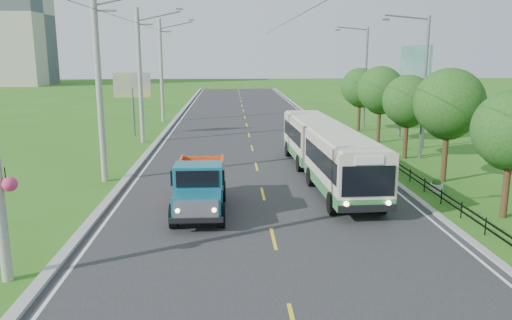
{
  "coord_description": "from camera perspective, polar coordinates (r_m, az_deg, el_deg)",
  "views": [
    {
      "loc": [
        -1.54,
        -17.32,
        6.7
      ],
      "look_at": [
        -0.38,
        5.1,
        1.9
      ],
      "focal_mm": 35.0,
      "sensor_mm": 36.0,
      "label": 1
    }
  ],
  "objects": [
    {
      "name": "planter_near",
      "position": [
        26.22,
        19.92,
        -2.83
      ],
      "size": [
        0.64,
        0.64,
        0.67
      ],
      "color": "silver",
      "rests_on": "ground"
    },
    {
      "name": "tree_second",
      "position": [
        22.77,
        27.14,
        2.71
      ],
      "size": [
        3.18,
        3.26,
        5.3
      ],
      "color": "#382314",
      "rests_on": "ground"
    },
    {
      "name": "billboard_left",
      "position": [
        42.17,
        -13.96,
        7.87
      ],
      "size": [
        3.0,
        0.2,
        5.2
      ],
      "color": "slate",
      "rests_on": "ground"
    },
    {
      "name": "bus",
      "position": [
        27.09,
        8.0,
        1.36
      ],
      "size": [
        2.97,
        14.9,
        2.86
      ],
      "rotation": [
        0.0,
        0.0,
        0.04
      ],
      "color": "#327E3C",
      "rests_on": "ground"
    },
    {
      "name": "tree_back",
      "position": [
        45.03,
        11.83,
        7.94
      ],
      "size": [
        3.3,
        3.36,
        5.5
      ],
      "color": "#382314",
      "rests_on": "ground"
    },
    {
      "name": "planter_mid",
      "position": [
        33.54,
        14.7,
        0.64
      ],
      "size": [
        0.64,
        0.64,
        0.67
      ],
      "color": "silver",
      "rests_on": "ground"
    },
    {
      "name": "dump_truck",
      "position": [
        21.35,
        -6.45,
        -2.65
      ],
      "size": [
        2.19,
        5.5,
        2.3
      ],
      "rotation": [
        0.0,
        0.0,
        0.0
      ],
      "color": "#14637C",
      "rests_on": "ground"
    },
    {
      "name": "planter_far",
      "position": [
        41.11,
        11.38,
        2.86
      ],
      "size": [
        0.64,
        0.64,
        0.67
      ],
      "color": "silver",
      "rests_on": "ground"
    },
    {
      "name": "pole_mid",
      "position": [
        38.94,
        -13.07,
        9.4
      ],
      "size": [
        3.51,
        0.32,
        10.0
      ],
      "color": "gray",
      "rests_on": "ground"
    },
    {
      "name": "tree_third",
      "position": [
        28.03,
        21.16,
        5.71
      ],
      "size": [
        3.6,
        3.62,
        6.0
      ],
      "color": "#382314",
      "rests_on": "ground"
    },
    {
      "name": "tree_fifth",
      "position": [
        39.26,
        14.05,
        7.56
      ],
      "size": [
        3.48,
        3.52,
        5.8
      ],
      "color": "#382314",
      "rests_on": "ground"
    },
    {
      "name": "pole_near",
      "position": [
        27.21,
        -17.43,
        8.14
      ],
      "size": [
        3.51,
        0.32,
        10.0
      ],
      "color": "gray",
      "rests_on": "ground"
    },
    {
      "name": "streetlight_mid",
      "position": [
        33.65,
        18.48,
        8.4
      ],
      "size": [
        3.02,
        0.2,
        9.07
      ],
      "color": "slate",
      "rests_on": "ground"
    },
    {
      "name": "edge_line_right",
      "position": [
        38.79,
        9.29,
        2.0
      ],
      "size": [
        0.12,
        120.0,
        0.0
      ],
      "primitive_type": "cube",
      "color": "silver",
      "rests_on": "road"
    },
    {
      "name": "pole_far",
      "position": [
        50.79,
        -10.73,
        10.05
      ],
      "size": [
        3.51,
        0.32,
        10.0
      ],
      "color": "gray",
      "rests_on": "ground"
    },
    {
      "name": "road",
      "position": [
        37.95,
        -0.58,
        1.91
      ],
      "size": [
        14.0,
        120.0,
        0.02
      ],
      "primitive_type": "cube",
      "color": "#28282B",
      "rests_on": "ground"
    },
    {
      "name": "railing_right",
      "position": [
        33.36,
        13.72,
        0.66
      ],
      "size": [
        0.04,
        40.0,
        0.6
      ],
      "primitive_type": "cube",
      "color": "black",
      "rests_on": "ground"
    },
    {
      "name": "edge_line_left",
      "position": [
        38.26,
        -10.59,
        1.81
      ],
      "size": [
        0.12,
        120.0,
        0.0
      ],
      "primitive_type": "cube",
      "color": "silver",
      "rests_on": "road"
    },
    {
      "name": "curb_right",
      "position": [
        38.89,
        10.01,
        2.04
      ],
      "size": [
        0.3,
        120.0,
        0.1
      ],
      "primitive_type": "cube",
      "color": "#9E9E99",
      "rests_on": "ground"
    },
    {
      "name": "billboard_right",
      "position": [
        39.83,
        17.63,
        9.56
      ],
      "size": [
        0.24,
        6.0,
        7.3
      ],
      "color": "slate",
      "rests_on": "ground"
    },
    {
      "name": "ground",
      "position": [
        18.63,
        2.0,
        -9.01
      ],
      "size": [
        240.0,
        240.0,
        0.0
      ],
      "primitive_type": "plane",
      "color": "#2E6A19",
      "rests_on": "ground"
    },
    {
      "name": "centre_dash",
      "position": [
        18.63,
        2.01,
        -8.95
      ],
      "size": [
        0.12,
        2.2,
        0.0
      ],
      "primitive_type": "cube",
      "color": "yellow",
      "rests_on": "road"
    },
    {
      "name": "tree_fourth",
      "position": [
        33.6,
        16.99,
        6.23
      ],
      "size": [
        3.24,
        3.31,
        5.4
      ],
      "color": "#382314",
      "rests_on": "ground"
    },
    {
      "name": "streetlight_far",
      "position": [
        46.96,
        12.26,
        9.61
      ],
      "size": [
        3.02,
        0.2,
        9.07
      ],
      "color": "slate",
      "rests_on": "ground"
    },
    {
      "name": "curb_left",
      "position": [
        38.32,
        -11.41,
        1.87
      ],
      "size": [
        0.4,
        120.0,
        0.15
      ],
      "primitive_type": "cube",
      "color": "#9E9E99",
      "rests_on": "ground"
    }
  ]
}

